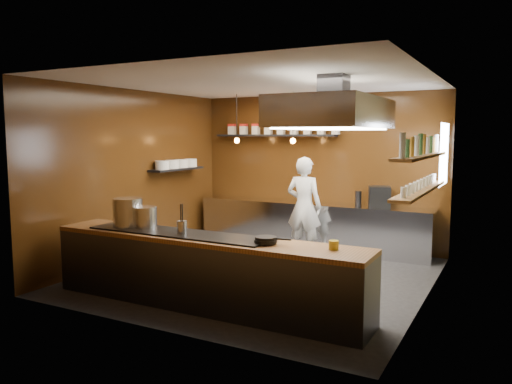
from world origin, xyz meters
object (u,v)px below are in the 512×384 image
Objects in this scene: extractor_hood at (333,113)px; stockpot_large at (128,212)px; stockpot_small at (146,217)px; espresso_machine at (379,197)px; chef at (304,206)px.

stockpot_large is (-2.55, -1.19, -1.37)m from extractor_hood.
stockpot_small is 4.40m from espresso_machine.
chef is at bearing 66.97° from stockpot_large.
espresso_machine is at bearing 56.15° from stockpot_large.
stockpot_small is (0.28, 0.05, -0.05)m from stockpot_large.
extractor_hood is at bearing 24.96° from stockpot_large.
extractor_hood is 1.10× the size of chef.
stockpot_small is at bearing -139.49° from espresso_machine.
stockpot_large is at bearing -155.04° from extractor_hood.
chef is (-1.21, 1.97, -1.60)m from extractor_hood.
espresso_machine is (2.55, 3.81, -0.05)m from stockpot_large.
extractor_hood is 2.98m from espresso_machine.
stockpot_large is at bearing -142.16° from espresso_machine.
chef is (1.07, 3.11, -0.17)m from stockpot_small.
chef is at bearing -170.12° from espresso_machine.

